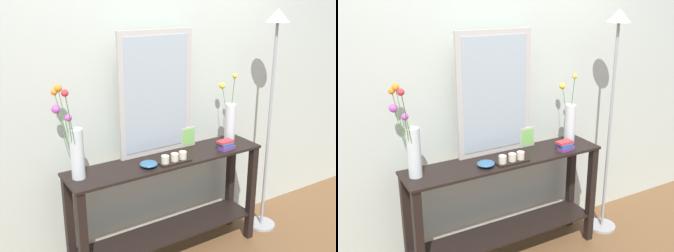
% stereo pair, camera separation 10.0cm
% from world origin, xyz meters
% --- Properties ---
extents(wall_back, '(6.40, 0.08, 2.70)m').
position_xyz_m(wall_back, '(0.00, 0.29, 1.35)').
color(wall_back, beige).
rests_on(wall_back, ground).
extents(console_table, '(1.53, 0.34, 0.84)m').
position_xyz_m(console_table, '(0.00, 0.00, 0.51)').
color(console_table, black).
rests_on(console_table, ground).
extents(mirror_leaning, '(0.59, 0.03, 0.91)m').
position_xyz_m(mirror_leaning, '(-0.01, 0.14, 1.30)').
color(mirror_leaning, '#B7B2AD').
rests_on(mirror_leaning, console_table).
extents(tall_vase_left, '(0.16, 0.25, 0.62)m').
position_xyz_m(tall_vase_left, '(-0.68, 0.03, 1.07)').
color(tall_vase_left, silver).
rests_on(tall_vase_left, console_table).
extents(vase_right, '(0.09, 0.17, 0.56)m').
position_xyz_m(vase_right, '(0.61, 0.04, 1.02)').
color(vase_right, silver).
rests_on(vase_right, console_table).
extents(candle_tray, '(0.24, 0.09, 0.07)m').
position_xyz_m(candle_tray, '(-0.00, -0.09, 0.87)').
color(candle_tray, black).
rests_on(candle_tray, console_table).
extents(picture_frame_small, '(0.13, 0.01, 0.15)m').
position_xyz_m(picture_frame_small, '(0.26, 0.13, 0.92)').
color(picture_frame_small, '#B7B2AD').
rests_on(picture_frame_small, console_table).
extents(decorative_bowl, '(0.12, 0.12, 0.04)m').
position_xyz_m(decorative_bowl, '(-0.20, -0.06, 0.86)').
color(decorative_bowl, '#2D5B84').
rests_on(decorative_bowl, console_table).
extents(book_stack, '(0.14, 0.10, 0.07)m').
position_xyz_m(book_stack, '(0.47, -0.08, 0.88)').
color(book_stack, '#663884').
rests_on(book_stack, console_table).
extents(floor_lamp, '(0.24, 0.24, 1.88)m').
position_xyz_m(floor_lamp, '(0.95, -0.06, 1.27)').
color(floor_lamp, '#9E9EA3').
rests_on(floor_lamp, ground).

